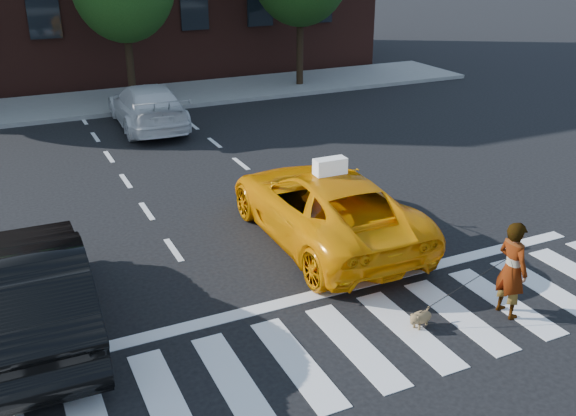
{
  "coord_description": "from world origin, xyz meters",
  "views": [
    {
      "loc": [
        -4.49,
        -7.03,
        5.8
      ],
      "look_at": [
        0.3,
        3.03,
        1.1
      ],
      "focal_mm": 40.0,
      "sensor_mm": 36.0,
      "label": 1
    }
  ],
  "objects_px": {
    "taxi": "(324,205)",
    "dog": "(420,318)",
    "white_suv": "(147,106)",
    "woman": "(512,269)",
    "black_sedan": "(31,289)"
  },
  "relations": [
    {
      "from": "taxi",
      "to": "dog",
      "type": "height_order",
      "value": "taxi"
    },
    {
      "from": "dog",
      "to": "white_suv",
      "type": "bearing_deg",
      "value": 71.6
    },
    {
      "from": "taxi",
      "to": "woman",
      "type": "relative_size",
      "value": 3.21
    },
    {
      "from": "taxi",
      "to": "dog",
      "type": "bearing_deg",
      "value": 87.81
    },
    {
      "from": "white_suv",
      "to": "woman",
      "type": "distance_m",
      "value": 14.15
    },
    {
      "from": "taxi",
      "to": "black_sedan",
      "type": "distance_m",
      "value": 5.87
    },
    {
      "from": "black_sedan",
      "to": "dog",
      "type": "xyz_separation_m",
      "value": [
        5.56,
        -2.51,
        -0.61
      ]
    },
    {
      "from": "woman",
      "to": "dog",
      "type": "relative_size",
      "value": 3.2
    },
    {
      "from": "woman",
      "to": "white_suv",
      "type": "bearing_deg",
      "value": 10.05
    },
    {
      "from": "black_sedan",
      "to": "dog",
      "type": "bearing_deg",
      "value": 157.07
    },
    {
      "from": "black_sedan",
      "to": "woman",
      "type": "xyz_separation_m",
      "value": [
        7.12,
        -2.79,
        0.05
      ]
    },
    {
      "from": "white_suv",
      "to": "dog",
      "type": "xyz_separation_m",
      "value": [
        0.97,
        -13.64,
        -0.53
      ]
    },
    {
      "from": "taxi",
      "to": "woman",
      "type": "bearing_deg",
      "value": 110.24
    },
    {
      "from": "white_suv",
      "to": "dog",
      "type": "height_order",
      "value": "white_suv"
    },
    {
      "from": "taxi",
      "to": "dog",
      "type": "xyz_separation_m",
      "value": [
        -0.21,
        -3.62,
        -0.57
      ]
    }
  ]
}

